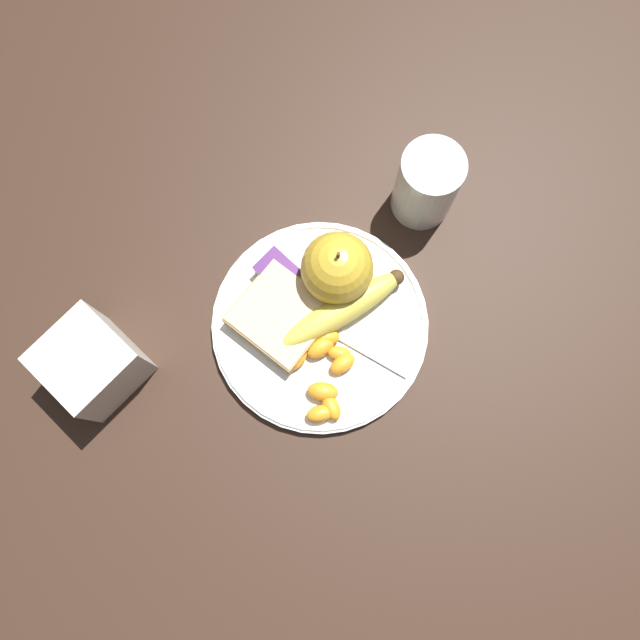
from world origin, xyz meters
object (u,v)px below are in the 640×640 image
object	(u,v)px
apple	(337,268)
plate	(320,325)
fork	(326,327)
jam_packet	(278,272)
condiment_caddy	(92,364)
banana	(343,309)
bread_slice	(282,315)
juice_glass	(426,186)

from	to	relation	value
apple	plate	bearing A→B (deg)	114.08
apple	fork	size ratio (longest dim) A/B	0.50
plate	jam_packet	distance (m)	0.08
apple	condiment_caddy	world-z (taller)	apple
apple	jam_packet	world-z (taller)	apple
banana	jam_packet	world-z (taller)	banana
plate	apple	xyz separation A→B (m)	(0.02, -0.05, 0.04)
plate	fork	distance (m)	0.01
banana	fork	size ratio (longest dim) A/B	0.90
jam_packet	plate	bearing A→B (deg)	172.99
plate	apple	world-z (taller)	apple
bread_slice	juice_glass	bearing A→B (deg)	-95.03
fork	jam_packet	distance (m)	0.08
banana	condiment_caddy	xyz separation A→B (m)	(0.15, 0.23, 0.01)
juice_glass	apple	world-z (taller)	apple
bread_slice	jam_packet	size ratio (longest dim) A/B	2.38
juice_glass	bread_slice	distance (m)	0.22
juice_glass	jam_packet	xyz separation A→B (m)	(0.06, 0.18, -0.02)
jam_packet	condiment_caddy	size ratio (longest dim) A/B	0.51
juice_glass	condiment_caddy	size ratio (longest dim) A/B	1.17
bread_slice	jam_packet	xyz separation A→B (m)	(0.04, -0.03, -0.00)
banana	plate	bearing A→B (deg)	70.73
fork	apple	bearing A→B (deg)	-71.48
apple	bread_slice	size ratio (longest dim) A/B	0.86
fork	jam_packet	xyz separation A→B (m)	(0.08, -0.01, 0.01)
plate	juice_glass	xyz separation A→B (m)	(0.02, -0.19, 0.04)
juice_glass	condiment_caddy	xyz separation A→B (m)	(0.12, 0.39, -0.00)
juice_glass	jam_packet	world-z (taller)	juice_glass
plate	apple	size ratio (longest dim) A/B	2.75
bread_slice	plate	bearing A→B (deg)	-146.34
apple	condiment_caddy	bearing A→B (deg)	64.88
juice_glass	jam_packet	bearing A→B (deg)	72.53
apple	condiment_caddy	size ratio (longest dim) A/B	1.05
apple	condiment_caddy	xyz separation A→B (m)	(0.12, 0.25, -0.01)
apple	jam_packet	bearing A→B (deg)	39.20
plate	bread_slice	size ratio (longest dim) A/B	2.37
banana	jam_packet	distance (m)	0.08
fork	condiment_caddy	xyz separation A→B (m)	(0.15, 0.20, 0.03)
plate	bread_slice	world-z (taller)	bread_slice
plate	juice_glass	distance (m)	0.19
bread_slice	apple	bearing A→B (deg)	-99.83
apple	fork	distance (m)	0.07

